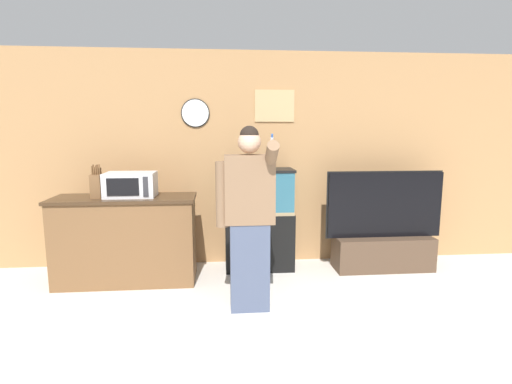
{
  "coord_description": "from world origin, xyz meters",
  "views": [
    {
      "loc": [
        -0.61,
        -1.71,
        1.68
      ],
      "look_at": [
        -0.26,
        2.23,
        1.05
      ],
      "focal_mm": 28.0,
      "sensor_mm": 36.0,
      "label": 1
    }
  ],
  "objects_px": {
    "microwave": "(131,185)",
    "tv_on_stand": "(383,241)",
    "person_standing": "(249,217)",
    "counter_island": "(126,240)",
    "aquarium_on_stand": "(259,219)",
    "knife_block": "(96,185)"
  },
  "relations": [
    {
      "from": "microwave",
      "to": "tv_on_stand",
      "type": "xyz_separation_m",
      "value": [
        2.9,
        0.13,
        -0.74
      ]
    },
    {
      "from": "microwave",
      "to": "person_standing",
      "type": "height_order",
      "value": "person_standing"
    },
    {
      "from": "aquarium_on_stand",
      "to": "counter_island",
      "type": "bearing_deg",
      "value": -168.41
    },
    {
      "from": "aquarium_on_stand",
      "to": "knife_block",
      "type": "bearing_deg",
      "value": -168.95
    },
    {
      "from": "tv_on_stand",
      "to": "person_standing",
      "type": "bearing_deg",
      "value": -150.75
    },
    {
      "from": "tv_on_stand",
      "to": "person_standing",
      "type": "height_order",
      "value": "person_standing"
    },
    {
      "from": "counter_island",
      "to": "person_standing",
      "type": "xyz_separation_m",
      "value": [
        1.29,
        -0.8,
        0.41
      ]
    },
    {
      "from": "counter_island",
      "to": "aquarium_on_stand",
      "type": "height_order",
      "value": "aquarium_on_stand"
    },
    {
      "from": "knife_block",
      "to": "aquarium_on_stand",
      "type": "xyz_separation_m",
      "value": [
        1.76,
        0.34,
        -0.48
      ]
    },
    {
      "from": "microwave",
      "to": "tv_on_stand",
      "type": "bearing_deg",
      "value": 2.61
    },
    {
      "from": "tv_on_stand",
      "to": "microwave",
      "type": "bearing_deg",
      "value": -177.39
    },
    {
      "from": "counter_island",
      "to": "microwave",
      "type": "xyz_separation_m",
      "value": [
        0.08,
        0.01,
        0.61
      ]
    },
    {
      "from": "knife_block",
      "to": "aquarium_on_stand",
      "type": "distance_m",
      "value": 1.86
    },
    {
      "from": "microwave",
      "to": "knife_block",
      "type": "xyz_separation_m",
      "value": [
        -0.34,
        -0.05,
        0.0
      ]
    },
    {
      "from": "aquarium_on_stand",
      "to": "person_standing",
      "type": "bearing_deg",
      "value": -100.47
    },
    {
      "from": "microwave",
      "to": "tv_on_stand",
      "type": "distance_m",
      "value": 2.99
    },
    {
      "from": "person_standing",
      "to": "aquarium_on_stand",
      "type": "bearing_deg",
      "value": 79.53
    },
    {
      "from": "microwave",
      "to": "counter_island",
      "type": "bearing_deg",
      "value": -169.43
    },
    {
      "from": "tv_on_stand",
      "to": "aquarium_on_stand",
      "type": "bearing_deg",
      "value": 173.83
    },
    {
      "from": "microwave",
      "to": "person_standing",
      "type": "distance_m",
      "value": 1.47
    },
    {
      "from": "aquarium_on_stand",
      "to": "tv_on_stand",
      "type": "relative_size",
      "value": 0.86
    },
    {
      "from": "knife_block",
      "to": "tv_on_stand",
      "type": "xyz_separation_m",
      "value": [
        3.24,
        0.18,
        -0.74
      ]
    }
  ]
}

